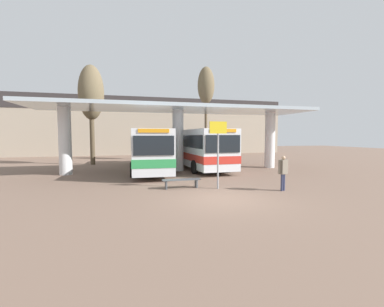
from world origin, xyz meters
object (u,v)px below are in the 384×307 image
Objects in this scene: poplar_tree_behind_left at (91,94)px; parked_car_street at (197,148)px; transit_bus_left_bay at (149,148)px; poplar_tree_behind_right at (206,87)px; info_sign_platform at (218,141)px; transit_bus_center_bay at (198,147)px; waiting_bench_near_pillar at (181,181)px; pedestrian_waiting at (283,169)px.

poplar_tree_behind_left reaches higher than parked_car_street.
transit_bus_left_bay is 1.20× the size of poplar_tree_behind_right.
transit_bus_center_bay is at bearing 80.58° from info_sign_platform.
poplar_tree_behind_left is at bearing -174.56° from poplar_tree_behind_right.
transit_bus_left_bay is 8.48m from poplar_tree_behind_left.
poplar_tree_behind_right is at bearing -134.66° from transit_bus_left_bay.
waiting_bench_near_pillar is 21.36m from parked_car_street.
info_sign_platform is (-1.42, -8.57, 0.63)m from transit_bus_center_bay.
transit_bus_left_bay is 3.56× the size of info_sign_platform.
parked_car_street reaches higher than pedestrian_waiting.
info_sign_platform is 1.98× the size of pedestrian_waiting.
info_sign_platform is 16.11m from poplar_tree_behind_right.
poplar_tree_behind_left is 15.39m from parked_car_street.
pedestrian_waiting is 22.24m from parked_car_street.
waiting_bench_near_pillar is 0.19× the size of poplar_tree_behind_right.
poplar_tree_behind_left is (-8.83, 4.91, 4.78)m from transit_bus_center_bay.
transit_bus_left_bay is 7.06× the size of pedestrian_waiting.
pedestrian_waiting is at bearing -23.80° from info_sign_platform.
parked_car_street is (3.51, 12.30, -0.69)m from transit_bus_center_bay.
transit_bus_center_bay is 8.70m from waiting_bench_near_pillar.
transit_bus_left_bay is 14.66m from parked_car_street.
transit_bus_center_bay is 3.15× the size of info_sign_platform.
parked_car_street reaches higher than waiting_bench_near_pillar.
poplar_tree_behind_right is at bearing 74.35° from info_sign_platform.
poplar_tree_behind_left is (-7.41, 13.49, 4.14)m from info_sign_platform.
poplar_tree_behind_right is at bearing 67.33° from waiting_bench_near_pillar.
transit_bus_center_bay is 2.42× the size of parked_car_street.
transit_bus_center_bay reaches higher than parked_car_street.
poplar_tree_behind_left is at bearing -44.64° from transit_bus_left_bay.
waiting_bench_near_pillar is 2.76m from info_sign_platform.
transit_bus_left_bay reaches higher than waiting_bench_near_pillar.
parked_car_street is at bearing 76.70° from info_sign_platform.
poplar_tree_behind_right is at bearing -99.71° from parked_car_street.
waiting_bench_near_pillar is 0.45× the size of parked_car_street.
poplar_tree_behind_left is at bearing -151.13° from parked_car_street.
waiting_bench_near_pillar is at bearing -112.67° from poplar_tree_behind_right.
waiting_bench_near_pillar is 16.93m from poplar_tree_behind_right.
pedestrian_waiting is at bearing -97.30° from parked_car_street.
info_sign_platform is 0.34× the size of poplar_tree_behind_right.
parked_car_street is at bearing -107.78° from transit_bus_center_bay.
transit_bus_left_bay is 2.73× the size of parked_car_street.
pedestrian_waiting is at bearing 96.64° from transit_bus_center_bay.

